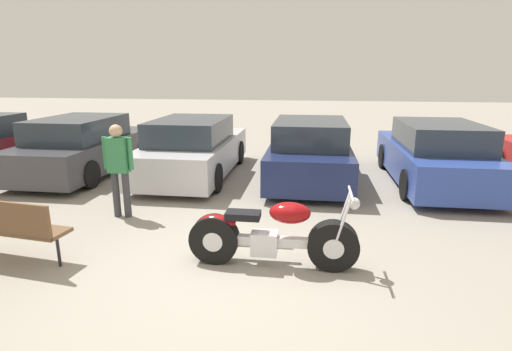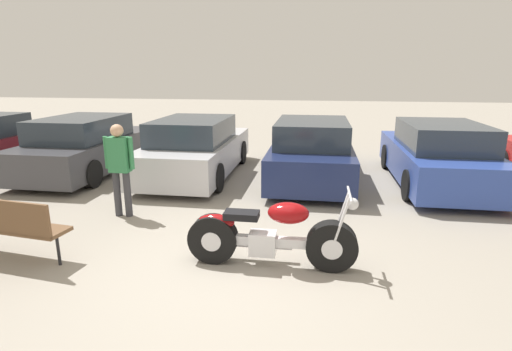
{
  "view_description": "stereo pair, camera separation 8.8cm",
  "coord_description": "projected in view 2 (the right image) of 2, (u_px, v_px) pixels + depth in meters",
  "views": [
    {
      "loc": [
        1.01,
        -4.44,
        2.45
      ],
      "look_at": [
        0.17,
        1.58,
        0.85
      ],
      "focal_mm": 28.0,
      "sensor_mm": 36.0,
      "label": 1
    },
    {
      "loc": [
        1.1,
        -4.42,
        2.45
      ],
      "look_at": [
        0.17,
        1.58,
        0.85
      ],
      "focal_mm": 28.0,
      "sensor_mm": 36.0,
      "label": 2
    }
  ],
  "objects": [
    {
      "name": "ground_plane",
      "position": [
        223.0,
        272.0,
        5.01
      ],
      "size": [
        60.0,
        60.0,
        0.0
      ],
      "primitive_type": "plane",
      "color": "gray"
    },
    {
      "name": "motorcycle",
      "position": [
        269.0,
        236.0,
        5.09
      ],
      "size": [
        2.17,
        0.62,
        1.03
      ],
      "color": "black",
      "rests_on": "ground_plane"
    },
    {
      "name": "parked_car_dark_grey",
      "position": [
        88.0,
        146.0,
        9.82
      ],
      "size": [
        1.84,
        4.34,
        1.38
      ],
      "color": "#3D3D42",
      "rests_on": "ground_plane"
    },
    {
      "name": "parked_car_silver",
      "position": [
        196.0,
        149.0,
        9.51
      ],
      "size": [
        1.84,
        4.34,
        1.38
      ],
      "color": "#BCBCC1",
      "rests_on": "ground_plane"
    },
    {
      "name": "parked_car_navy",
      "position": [
        312.0,
        151.0,
        9.2
      ],
      "size": [
        1.84,
        4.34,
        1.38
      ],
      "color": "#19234C",
      "rests_on": "ground_plane"
    },
    {
      "name": "parked_car_blue",
      "position": [
        438.0,
        156.0,
        8.73
      ],
      "size": [
        1.84,
        4.34,
        1.38
      ],
      "color": "#2D479E",
      "rests_on": "ground_plane"
    },
    {
      "name": "park_bench",
      "position": [
        2.0,
        222.0,
        5.19
      ],
      "size": [
        1.77,
        0.62,
        0.89
      ],
      "color": "brown",
      "rests_on": "ground_plane"
    },
    {
      "name": "person_standing",
      "position": [
        120.0,
        163.0,
        6.72
      ],
      "size": [
        0.52,
        0.21,
        1.6
      ],
      "color": "#38383D",
      "rests_on": "ground_plane"
    }
  ]
}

